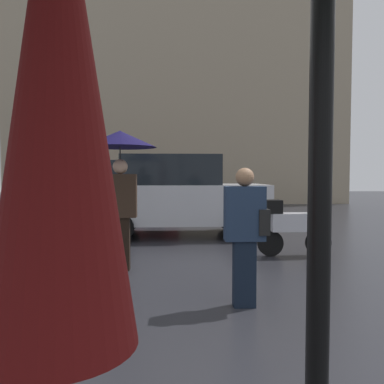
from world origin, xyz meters
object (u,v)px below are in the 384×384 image
parked_car_left (111,189)px  street_signpost (56,154)px  parked_scooter (292,225)px  parked_car_right (177,195)px  pedestrian_with_umbrella (120,158)px  folded_patio_umbrella_near (60,121)px  pedestrian_with_bag (246,228)px

parked_car_left → street_signpost: street_signpost is taller
parked_scooter → street_signpost: 4.84m
parked_car_right → street_signpost: bearing=21.0°
pedestrian_with_umbrella → street_signpost: street_signpost is taller
folded_patio_umbrella_near → parked_car_right: 7.95m
parked_car_right → pedestrian_with_umbrella: bearing=69.7°
pedestrian_with_umbrella → parked_car_right: pedestrian_with_umbrella is taller
pedestrian_with_umbrella → pedestrian_with_bag: size_ratio=1.38×
folded_patio_umbrella_near → pedestrian_with_bag: bearing=70.1°
street_signpost → pedestrian_with_umbrella: bearing=-52.5°
folded_patio_umbrella_near → parked_car_left: bearing=98.3°
parked_scooter → parked_car_left: parked_car_left is taller
folded_patio_umbrella_near → parked_car_right: size_ratio=0.57×
folded_patio_umbrella_near → pedestrian_with_bag: folded_patio_umbrella_near is taller
folded_patio_umbrella_near → pedestrian_with_umbrella: size_ratio=1.10×
parked_scooter → parked_car_right: bearing=147.1°
folded_patio_umbrella_near → parked_car_left: folded_patio_umbrella_near is taller
pedestrian_with_bag → parked_car_left: size_ratio=0.34×
folded_patio_umbrella_near → parked_car_right: bearing=86.7°
folded_patio_umbrella_near → street_signpost: 7.05m
street_signpost → pedestrian_with_bag: bearing=-49.6°
pedestrian_with_umbrella → pedestrian_with_bag: pedestrian_with_umbrella is taller
parked_scooter → parked_car_left: size_ratio=0.30×
parked_scooter → folded_patio_umbrella_near: bearing=-97.3°
parked_scooter → parked_car_left: (-4.19, 6.30, 0.42)m
pedestrian_with_umbrella → parked_car_right: 3.41m
pedestrian_with_bag → street_signpost: bearing=96.9°
pedestrian_with_bag → street_signpost: 4.95m
parked_scooter → parked_car_right: size_ratio=0.33×
folded_patio_umbrella_near → parked_scooter: size_ratio=1.73×
parked_scooter → street_signpost: bearing=-178.2°
pedestrian_with_umbrella → parked_scooter: size_ratio=1.58×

